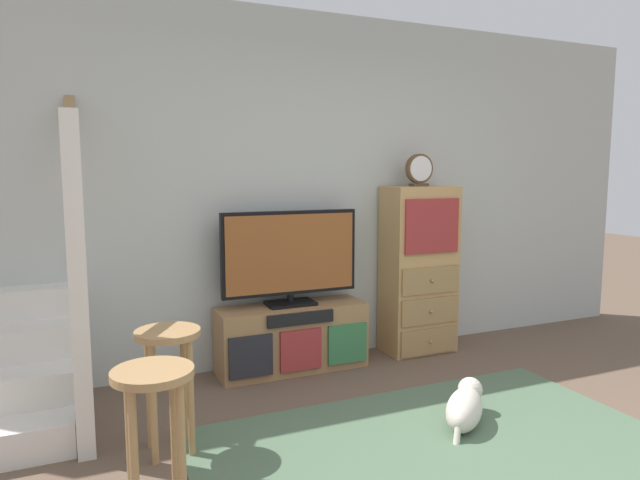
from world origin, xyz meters
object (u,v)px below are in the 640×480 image
(bar_stool_near, at_px, (154,409))
(desk_clock, at_px, (419,170))
(media_console, at_px, (292,338))
(side_cabinet, at_px, (419,270))
(television, at_px, (290,255))
(bar_stool_far, at_px, (168,361))
(dog, at_px, (465,407))

(bar_stool_near, bearing_deg, desk_clock, 33.45)
(media_console, height_order, desk_clock, desk_clock)
(media_console, relative_size, side_cabinet, 0.82)
(television, distance_m, desk_clock, 1.27)
(desk_clock, relative_size, bar_stool_far, 0.39)
(desk_clock, relative_size, dog, 0.57)
(side_cabinet, distance_m, bar_stool_far, 2.36)
(media_console, bearing_deg, side_cabinet, 0.52)
(media_console, height_order, bar_stool_far, bar_stool_far)
(desk_clock, height_order, dog, desk_clock)
(desk_clock, distance_m, bar_stool_near, 2.91)
(media_console, relative_size, television, 1.07)
(media_console, relative_size, desk_clock, 4.32)
(desk_clock, bearing_deg, bar_stool_near, -146.55)
(television, height_order, desk_clock, desk_clock)
(television, xyz_separation_m, desk_clock, (1.10, -0.03, 0.63))
(bar_stool_near, height_order, bar_stool_far, bar_stool_near)
(bar_stool_far, bearing_deg, side_cabinet, 23.15)
(bar_stool_far, xyz_separation_m, dog, (1.64, -0.37, -0.39))
(side_cabinet, xyz_separation_m, bar_stool_near, (-2.30, -1.52, -0.17))
(television, distance_m, dog, 1.63)
(media_console, height_order, dog, media_console)
(television, xyz_separation_m, bar_stool_near, (-1.18, -1.53, -0.36))
(desk_clock, relative_size, bar_stool_near, 0.38)
(bar_stool_near, bearing_deg, dog, 7.21)
(television, height_order, bar_stool_far, television)
(dog, bearing_deg, side_cabinet, 68.22)
(bar_stool_far, bearing_deg, television, 42.21)
(desk_clock, xyz_separation_m, bar_stool_far, (-2.13, -0.91, -1.00))
(side_cabinet, bearing_deg, bar_stool_near, -146.60)
(television, relative_size, desk_clock, 4.03)
(side_cabinet, bearing_deg, bar_stool_far, -156.85)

